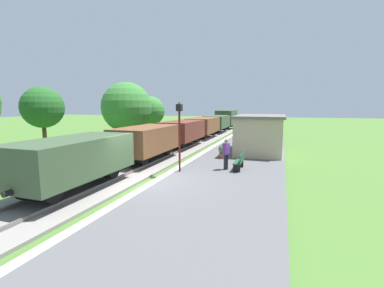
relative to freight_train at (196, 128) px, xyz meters
name	(u,v)px	position (x,y,z in m)	size (l,w,h in m)	color
ground_plane	(147,186)	(2.40, -15.27, -1.45)	(160.00, 160.00, 0.00)	#47702D
platform_slab	(213,190)	(5.60, -15.27, -1.33)	(6.00, 60.00, 0.25)	#565659
platform_edge_stripe	(154,181)	(2.80, -15.27, -1.20)	(0.36, 60.00, 0.01)	silver
track_ballast	(104,180)	(0.00, -15.27, -1.39)	(3.80, 60.00, 0.12)	gray
rail_near	(116,179)	(0.72, -15.27, -1.26)	(0.07, 60.00, 0.14)	slate
rail_far	(92,176)	(-0.72, -15.27, -1.26)	(0.07, 60.00, 0.14)	slate
freight_train	(196,128)	(0.00, 0.00, 0.00)	(2.50, 39.20, 2.72)	#384C33
station_hut	(260,134)	(6.80, -5.64, 0.20)	(3.50, 5.80, 2.78)	tan
bench_near_hut	(240,161)	(6.21, -11.72, -0.73)	(0.42, 1.50, 0.91)	#1E4C2D
person_waiting	(226,153)	(5.48, -11.93, -0.27)	(0.37, 0.44, 1.71)	black
potted_planter	(223,151)	(4.68, -8.79, -0.73)	(0.64, 0.64, 0.92)	brown
lamp_post_near	(179,124)	(3.23, -13.13, 1.35)	(0.28, 0.28, 3.70)	#591414
tree_trackside_mid	(43,108)	(-7.99, -11.22, 2.14)	(2.94, 2.94, 5.08)	#4C3823
tree_trackside_far	(127,107)	(-5.41, -4.30, 2.12)	(4.63, 4.63, 5.89)	#4C3823
tree_field_left	(150,111)	(-5.68, 0.87, 1.67)	(3.26, 3.26, 4.76)	#4C3823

